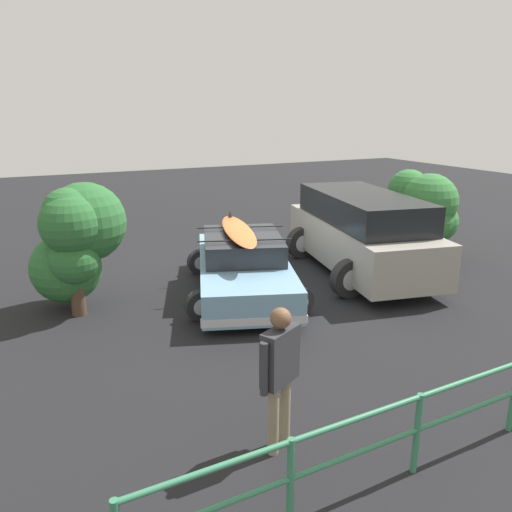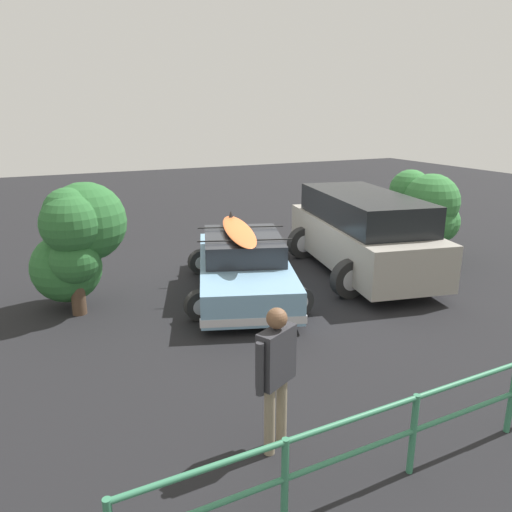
% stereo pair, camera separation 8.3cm
% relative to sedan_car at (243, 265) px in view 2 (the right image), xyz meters
% --- Properties ---
extents(ground_plane, '(44.00, 44.00, 0.02)m').
position_rel_sedan_car_xyz_m(ground_plane, '(-0.45, -0.32, -0.58)').
color(ground_plane, black).
rests_on(ground_plane, ground).
extents(sedan_car, '(3.15, 4.69, 1.47)m').
position_rel_sedan_car_xyz_m(sedan_car, '(0.00, 0.00, 0.00)').
color(sedan_car, '#729EBC').
rests_on(sedan_car, ground).
extents(suv_car, '(3.19, 5.17, 1.85)m').
position_rel_sedan_car_xyz_m(suv_car, '(-3.00, -0.04, 0.39)').
color(suv_car, '#9E998E').
rests_on(suv_car, ground).
extents(person_bystander, '(0.60, 0.39, 1.70)m').
position_rel_sedan_car_xyz_m(person_bystander, '(1.72, 4.77, 0.45)').
color(person_bystander, gray).
rests_on(person_bystander, ground).
extents(bush_near_left, '(1.84, 1.68, 2.41)m').
position_rel_sedan_car_xyz_m(bush_near_left, '(3.17, -0.49, 0.82)').
color(bush_near_left, '#4C3828').
rests_on(bush_near_left, ground).
extents(bush_near_right, '(1.64, 1.91, 2.20)m').
position_rel_sedan_car_xyz_m(bush_near_right, '(-5.29, -0.37, 0.70)').
color(bush_near_right, '#4C3828').
rests_on(bush_near_right, ground).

